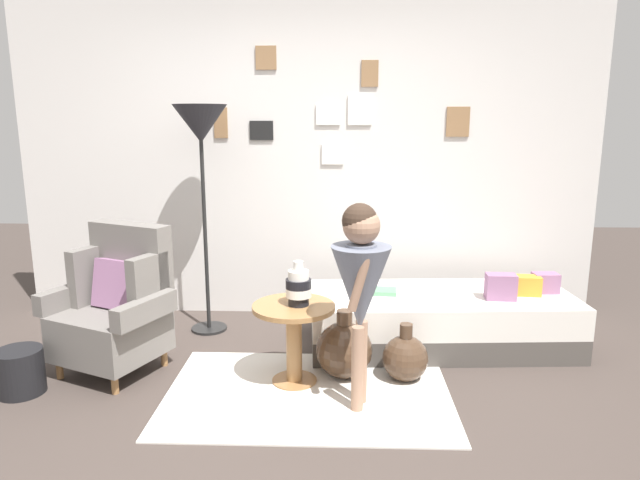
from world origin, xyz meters
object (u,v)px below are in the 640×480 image
object	(u,v)px
side_table	(293,328)
book_on_daybed	(381,291)
magazine_basket	(20,371)
floor_lamp	(201,134)
daybed	(440,320)
person_child	(361,279)
armchair	(117,306)
demijohn_near	(344,349)
vase_striped	(299,287)
demijohn_far	(405,358)

from	to	relation	value
side_table	book_on_daybed	xyz separation A→B (m)	(0.59, 0.65, 0.05)
magazine_basket	floor_lamp	bearing A→B (deg)	50.44
daybed	magazine_basket	xyz separation A→B (m)	(-2.70, -0.84, -0.06)
floor_lamp	person_child	distance (m)	1.84
armchair	magazine_basket	distance (m)	0.68
demijohn_near	magazine_basket	distance (m)	2.01
vase_striped	demijohn_near	world-z (taller)	vase_striped
side_table	person_child	xyz separation A→B (m)	(0.40, -0.30, 0.41)
person_child	book_on_daybed	size ratio (longest dim) A/B	5.49
armchair	floor_lamp	distance (m)	1.39
daybed	person_child	world-z (taller)	person_child
floor_lamp	book_on_daybed	world-z (taller)	floor_lamp
floor_lamp	side_table	bearing A→B (deg)	-50.10
person_child	vase_striped	bearing A→B (deg)	141.00
daybed	vase_striped	bearing A→B (deg)	-147.15
vase_striped	floor_lamp	size ratio (longest dim) A/B	0.16
book_on_daybed	magazine_basket	xyz separation A→B (m)	(-2.26, -0.84, -0.28)
daybed	demijohn_far	xyz separation A→B (m)	(-0.32, -0.58, -0.05)
vase_striped	demijohn_far	world-z (taller)	vase_striped
floor_lamp	person_child	world-z (taller)	floor_lamp
demijohn_near	armchair	bearing A→B (deg)	176.91
armchair	magazine_basket	size ratio (longest dim) A/B	3.46
floor_lamp	person_child	size ratio (longest dim) A/B	1.46
person_child	floor_lamp	bearing A→B (deg)	133.95
floor_lamp	demijohn_near	bearing A→B (deg)	-36.88
daybed	demijohn_near	world-z (taller)	demijohn_near
daybed	book_on_daybed	size ratio (longest dim) A/B	8.84
person_child	book_on_daybed	xyz separation A→B (m)	(0.19, 0.95, -0.36)
demijohn_far	magazine_basket	size ratio (longest dim) A/B	1.36
armchair	demijohn_far	xyz separation A→B (m)	(1.90, -0.11, -0.29)
armchair	demijohn_far	world-z (taller)	armchair
side_table	book_on_daybed	world-z (taller)	side_table
person_child	side_table	bearing A→B (deg)	143.46
daybed	vase_striped	xyz separation A→B (m)	(-1.00, -0.65, 0.44)
side_table	demijohn_far	xyz separation A→B (m)	(0.71, 0.06, -0.22)
side_table	book_on_daybed	size ratio (longest dim) A/B	2.37
floor_lamp	book_on_daybed	distance (m)	1.78
book_on_daybed	demijohn_near	size ratio (longest dim) A/B	0.49
book_on_daybed	magazine_basket	size ratio (longest dim) A/B	0.79
side_table	demijohn_far	bearing A→B (deg)	5.05
side_table	book_on_daybed	bearing A→B (deg)	47.37
demijohn_far	side_table	bearing A→B (deg)	-174.95
daybed	vase_striped	world-z (taller)	vase_striped
side_table	demijohn_near	distance (m)	0.38
book_on_daybed	magazine_basket	world-z (taller)	book_on_daybed
floor_lamp	demijohn_near	xyz separation A→B (m)	(1.08, -0.81, -1.36)
vase_striped	person_child	size ratio (longest dim) A/B	0.23
armchair	demijohn_near	size ratio (longest dim) A/B	2.14
daybed	demijohn_near	xyz separation A→B (m)	(-0.71, -0.55, -0.01)
demijohn_far	armchair	bearing A→B (deg)	176.55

